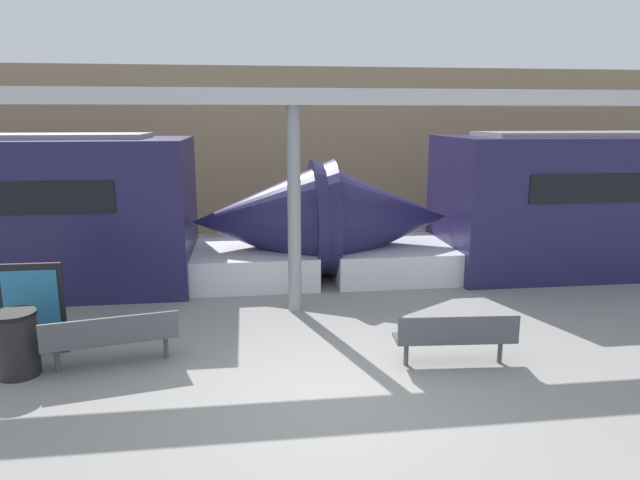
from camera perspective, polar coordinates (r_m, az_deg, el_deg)
The scene contains 8 objects.
ground_plane at distance 7.63m, azimuth 1.11°, elevation -15.41°, with size 60.00×60.00×0.00m, color gray.
station_wall at distance 17.65m, azimuth -4.18°, elevation 8.84°, with size 56.00×0.20×5.00m, color #9E8460.
bench_near at distance 8.50m, azimuth 13.43°, elevation -9.28°, with size 1.76×0.56×0.79m.
bench_far at distance 8.78m, azimuth -20.13°, elevation -9.01°, with size 1.91×0.80×0.79m.
trash_bin at distance 9.05m, azimuth -28.06°, elevation -9.13°, with size 0.59×0.59×0.92m.
poster_board at distance 9.65m, azimuth -26.80°, elevation -6.14°, with size 0.93×0.07×1.42m.
support_column_near at distance 10.27m, azimuth -2.60°, elevation 2.85°, with size 0.24×0.24×3.73m, color gray.
canopy_beam at distance 10.14m, azimuth -2.71°, elevation 14.10°, with size 28.00×0.60×0.28m, color #B7B7BC.
Camera 1 is at (-1.02, -6.68, 3.54)m, focal length 32.00 mm.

